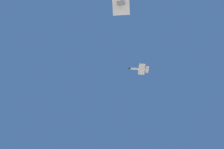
{
  "coord_description": "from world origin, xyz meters",
  "views": [
    {
      "loc": [
        21.76,
        70.59,
        3.34
      ],
      "look_at": [
        13.38,
        46.84,
        85.32
      ],
      "focal_mm": 34.3,
      "sensor_mm": 36.0,
      "label": 1
    }
  ],
  "objects": [
    {
      "name": "chase_jet_lead",
      "position": [
        -10.08,
        38.79,
        148.76
      ],
      "size": [
        15.3,
        8.88,
        4.0
      ],
      "rotation": [
        0.0,
        0.0,
        -0.27
      ],
      "color": "silver"
    }
  ]
}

